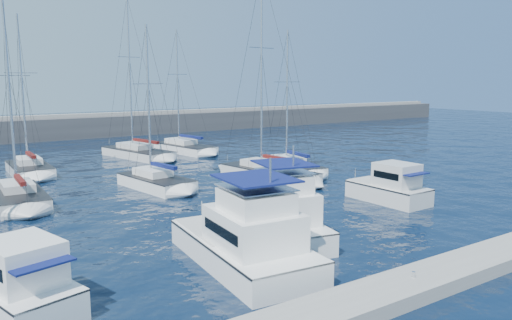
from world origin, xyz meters
TOP-DOWN VIEW (x-y plane):
  - ground at (0.00, 0.00)m, footprint 220.00×220.00m
  - breakwater at (0.00, 52.00)m, footprint 160.00×6.00m
  - dock at (0.00, -11.00)m, footprint 40.00×2.20m
  - dock_cleat_centre at (0.00, -11.00)m, footprint 0.16×0.16m
  - motor_yacht_port_outer at (-13.40, -4.01)m, footprint 4.07×6.33m
  - motor_yacht_port_inner at (-4.03, -4.92)m, footprint 4.61×9.17m
  - motor_yacht_stbd_inner at (-0.63, -2.62)m, footprint 4.93×8.38m
  - motor_yacht_stbd_outer at (10.79, -0.36)m, footprint 2.78×5.76m
  - sailboat_mid_b at (-10.80, 13.15)m, footprint 3.25×7.50m
  - sailboat_mid_c at (-1.04, 12.84)m, footprint 4.06×7.48m
  - sailboat_mid_d at (8.42, 10.97)m, footprint 4.47×9.76m
  - sailboat_mid_e at (11.57, 11.96)m, footprint 3.82×7.63m
  - sailboat_back_a at (-8.21, 24.47)m, footprint 3.10×7.43m
  - sailboat_back_b at (3.40, 28.55)m, footprint 5.32×10.07m
  - sailboat_back_c at (9.33, 29.44)m, footprint 4.68×9.39m

SIDE VIEW (x-z plane):
  - ground at x=0.00m, z-range 0.00..0.00m
  - dock at x=0.00m, z-range 0.00..0.60m
  - sailboat_mid_e at x=11.57m, z-range -6.04..7.06m
  - sailboat_back_c at x=9.33m, z-range -6.70..7.72m
  - sailboat_mid_c at x=-1.04m, z-range -5.93..6.96m
  - sailboat_mid_b at x=-10.80m, z-range -6.42..7.46m
  - sailboat_back_a at x=-8.21m, z-range -6.68..7.73m
  - sailboat_back_b at x=3.40m, z-range -8.16..9.23m
  - sailboat_mid_d at x=8.42m, z-range -8.36..9.44m
  - dock_cleat_centre at x=0.00m, z-range 0.60..0.85m
  - motor_yacht_port_outer at x=-13.40m, z-range -0.66..2.54m
  - motor_yacht_stbd_outer at x=10.79m, z-range -0.66..2.54m
  - breakwater at x=0.00m, z-range -1.17..3.28m
  - motor_yacht_port_inner at x=-4.03m, z-range -1.21..3.48m
  - motor_yacht_stbd_inner at x=-0.63m, z-range -1.21..3.48m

